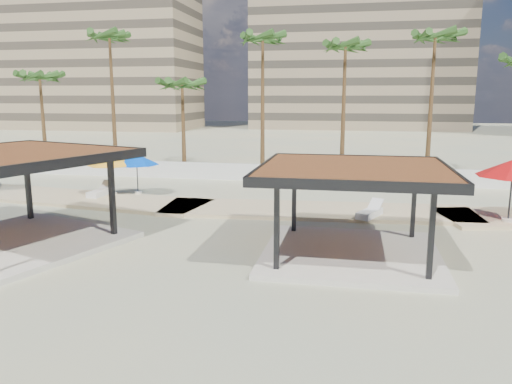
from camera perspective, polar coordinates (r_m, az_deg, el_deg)
ground at (r=19.68m, az=-0.64°, el=-6.66°), size 200.00×200.00×0.00m
promenade at (r=26.75m, az=6.93°, el=-1.86°), size 44.45×7.97×0.24m
boundary_wall at (r=34.99m, az=4.72°, el=2.10°), size 56.00×0.30×1.20m
building_west at (r=98.22m, az=-17.42°, el=15.90°), size 34.00×16.00×32.40m
building_mid at (r=96.72m, az=11.64°, el=15.65°), size 38.00×16.00×30.40m
pavilion_central at (r=18.79m, az=10.99°, el=-1.20°), size 6.82×6.82×3.46m
pavilion_west at (r=21.95m, az=-26.28°, el=0.18°), size 9.54×9.54×3.82m
umbrella_b at (r=30.54m, az=-16.23°, el=3.55°), size 3.44×3.44×2.41m
umbrella_f at (r=30.57m, az=-13.49°, el=3.64°), size 3.14×3.14×2.38m
lounger_a at (r=30.78m, az=-17.37°, el=-0.02°), size 0.78×2.07×0.77m
lounger_b at (r=24.85m, az=12.89°, el=-2.34°), size 1.40×2.07×0.75m
palm_a at (r=44.30m, az=-23.47°, el=11.63°), size 3.00×3.00×8.27m
palm_b at (r=41.77m, az=-16.38°, el=16.05°), size 3.00×3.00×11.28m
palm_c at (r=38.66m, az=-8.43°, el=11.71°), size 3.00×3.00×7.62m
palm_d at (r=38.06m, az=0.77°, el=16.47°), size 3.00×3.00×10.89m
palm_e at (r=36.90m, az=10.18°, el=15.49°), size 3.00×3.00×10.21m
palm_f at (r=37.49m, az=19.78°, el=15.71°), size 3.00×3.00×10.73m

